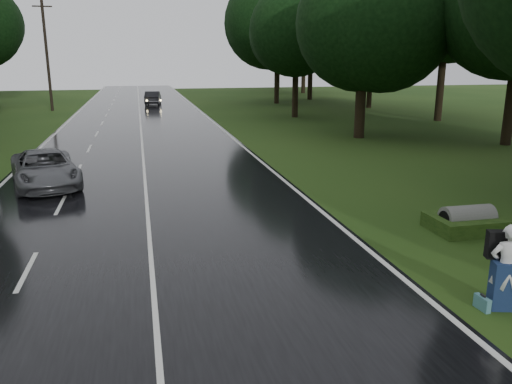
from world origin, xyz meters
TOP-DOWN VIEW (x-y plane):
  - ground at (0.00, 0.00)m, footprint 160.00×160.00m
  - road at (0.00, 20.00)m, footprint 12.00×140.00m
  - lane_center at (0.00, 20.00)m, footprint 0.12×140.00m
  - grey_car at (-3.93, 11.08)m, footprint 3.59×5.62m
  - far_car at (1.57, 48.76)m, footprint 2.03×4.59m
  - hitchhiker at (7.11, -2.18)m, footprint 0.77×0.73m
  - suitcase at (6.69, -2.16)m, footprint 0.14×0.42m
  - culvert at (9.48, 2.42)m, footprint 1.57×0.79m
  - utility_pole_far at (-8.50, 44.13)m, footprint 1.80×0.28m
  - tree_right_d at (14.05, 20.68)m, footprint 7.70×7.70m
  - tree_right_e at (13.48, 33.22)m, footprint 8.53×8.53m
  - tree_right_f at (15.60, 47.32)m, footprint 9.71×9.71m

SIDE VIEW (x-z plane):
  - ground at x=0.00m, z-range 0.00..0.00m
  - culvert at x=9.48m, z-range -0.39..0.39m
  - utility_pole_far at x=-8.50m, z-range -5.49..5.49m
  - tree_right_d at x=14.05m, z-range -6.02..6.02m
  - tree_right_e at x=13.48m, z-range -6.66..6.66m
  - tree_right_f at x=15.60m, z-range -7.58..7.58m
  - road at x=0.00m, z-range 0.00..0.04m
  - lane_center at x=0.00m, z-range 0.04..0.05m
  - suitcase at x=6.69m, z-range 0.00..0.29m
  - grey_car at x=-3.93m, z-range 0.04..1.48m
  - far_car at x=1.57m, z-range 0.04..1.51m
  - hitchhiker at x=7.11m, z-range -0.07..1.80m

